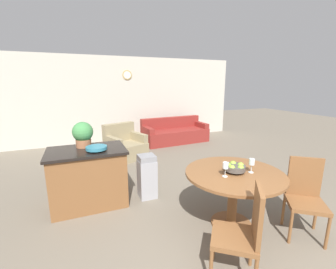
% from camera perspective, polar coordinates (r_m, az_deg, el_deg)
% --- Properties ---
extents(wall_back, '(8.00, 0.09, 2.70)m').
position_cam_1_polar(wall_back, '(7.49, -11.93, 8.62)').
color(wall_back, beige).
rests_on(wall_back, ground_plane).
extents(dining_table, '(1.27, 1.27, 0.76)m').
position_cam_1_polar(dining_table, '(3.12, 16.33, -12.11)').
color(dining_table, brown).
rests_on(dining_table, ground_plane).
extents(dining_chair_near_left, '(0.59, 0.59, 0.98)m').
position_cam_1_polar(dining_chair_near_left, '(2.40, 18.59, -22.11)').
color(dining_chair_near_left, brown).
rests_on(dining_chair_near_left, ground_plane).
extents(dining_chair_near_right, '(0.59, 0.59, 0.98)m').
position_cam_1_polar(dining_chair_near_right, '(3.36, 31.49, -12.80)').
color(dining_chair_near_right, brown).
rests_on(dining_chair_near_right, ground_plane).
extents(fruit_bowl, '(0.27, 0.27, 0.12)m').
position_cam_1_polar(fruit_bowl, '(3.03, 16.60, -7.98)').
color(fruit_bowl, '#4C4742').
rests_on(fruit_bowl, dining_table).
extents(wine_glass_left, '(0.07, 0.07, 0.19)m').
position_cam_1_polar(wine_glass_left, '(2.84, 14.41, -7.78)').
color(wine_glass_left, silver).
rests_on(wine_glass_left, dining_table).
extents(wine_glass_right, '(0.07, 0.07, 0.19)m').
position_cam_1_polar(wine_glass_right, '(3.06, 20.51, -6.67)').
color(wine_glass_right, silver).
rests_on(wine_glass_right, dining_table).
extents(kitchen_island, '(1.14, 0.76, 0.90)m').
position_cam_1_polar(kitchen_island, '(3.77, -19.49, -10.13)').
color(kitchen_island, brown).
rests_on(kitchen_island, ground_plane).
extents(teal_bowl, '(0.31, 0.31, 0.07)m').
position_cam_1_polar(teal_bowl, '(3.48, -17.72, -3.27)').
color(teal_bowl, teal).
rests_on(teal_bowl, kitchen_island).
extents(potted_plant, '(0.31, 0.31, 0.40)m').
position_cam_1_polar(potted_plant, '(3.73, -20.81, 0.16)').
color(potted_plant, '#A36642').
rests_on(potted_plant, kitchen_island).
extents(trash_bin, '(0.28, 0.28, 0.73)m').
position_cam_1_polar(trash_bin, '(3.82, -5.34, -10.56)').
color(trash_bin, '#9E9EA3').
rests_on(trash_bin, ground_plane).
extents(couch, '(2.14, 1.00, 0.78)m').
position_cam_1_polar(couch, '(7.30, 1.72, 0.22)').
color(couch, maroon).
rests_on(couch, ground_plane).
extents(armchair, '(1.09, 1.06, 0.87)m').
position_cam_1_polar(armchair, '(5.85, -10.89, -3.04)').
color(armchair, '#998966').
rests_on(armchair, ground_plane).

